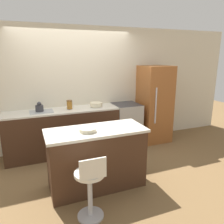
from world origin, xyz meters
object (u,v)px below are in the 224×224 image
at_px(refrigerator, 154,104).
at_px(stool_chair, 90,187).
at_px(kettle, 39,108).
at_px(mixing_bowl, 96,104).
at_px(oven_range, 126,124).

relative_size(refrigerator, stool_chair, 2.02).
xyz_separation_m(kettle, mixing_bowl, (1.15, 0.00, -0.03)).
height_order(stool_chair, mixing_bowl, mixing_bowl).
distance_m(oven_range, kettle, 1.93).
height_order(stool_chair, kettle, kettle).
xyz_separation_m(refrigerator, stool_chair, (-2.16, -2.01, -0.44)).
bearing_deg(mixing_bowl, oven_range, -1.03).
bearing_deg(refrigerator, oven_range, 177.62).
distance_m(oven_range, mixing_bowl, 0.87).
bearing_deg(stool_chair, refrigerator, 42.96).
distance_m(oven_range, stool_chair, 2.50).
bearing_deg(mixing_bowl, refrigerator, -1.71).
bearing_deg(stool_chair, mixing_bowl, 70.16).
xyz_separation_m(oven_range, stool_chair, (-1.44, -2.04, -0.03)).
distance_m(refrigerator, mixing_bowl, 1.42).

